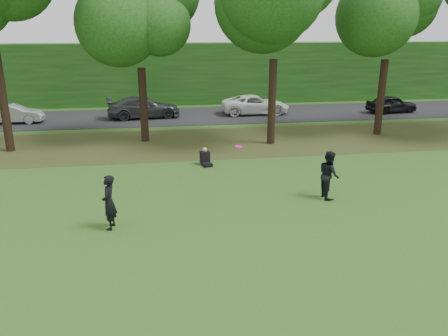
% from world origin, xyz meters
% --- Properties ---
extents(ground, '(120.00, 120.00, 0.00)m').
position_xyz_m(ground, '(0.00, 0.00, 0.00)').
color(ground, '#37591B').
rests_on(ground, ground).
extents(leaf_litter, '(60.00, 7.00, 0.01)m').
position_xyz_m(leaf_litter, '(0.00, 13.00, 0.01)').
color(leaf_litter, '#453018').
rests_on(leaf_litter, ground).
extents(street, '(70.00, 7.00, 0.02)m').
position_xyz_m(street, '(0.00, 21.00, 0.01)').
color(street, black).
rests_on(street, ground).
extents(far_hedge, '(70.00, 3.00, 5.00)m').
position_xyz_m(far_hedge, '(0.00, 27.00, 2.50)').
color(far_hedge, '#184513').
rests_on(far_hedge, ground).
extents(player_left, '(0.52, 0.71, 1.81)m').
position_xyz_m(player_left, '(-3.87, 2.42, 0.90)').
color(player_left, black).
rests_on(player_left, ground).
extents(player_right, '(0.70, 0.90, 1.84)m').
position_xyz_m(player_right, '(4.10, 3.97, 0.92)').
color(player_right, black).
rests_on(player_right, ground).
extents(parked_cars, '(38.77, 3.15, 1.48)m').
position_xyz_m(parked_cars, '(-1.08, 20.61, 0.71)').
color(parked_cars, black).
rests_on(parked_cars, street).
extents(frisbee, '(0.35, 0.35, 0.06)m').
position_xyz_m(frisbee, '(0.55, 3.64, 2.24)').
color(frisbee, '#F314A3').
rests_on(frisbee, ground).
extents(seated_person, '(0.56, 0.80, 0.83)m').
position_xyz_m(seated_person, '(-0.08, 8.81, 0.31)').
color(seated_person, black).
rests_on(seated_person, ground).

